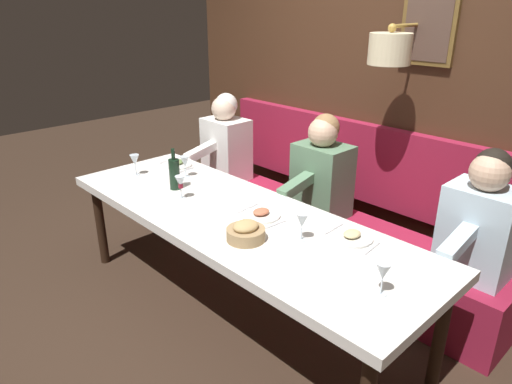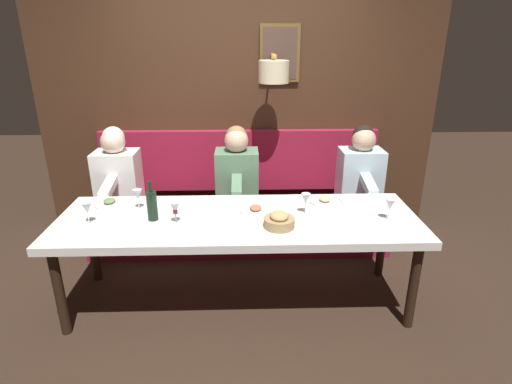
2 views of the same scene
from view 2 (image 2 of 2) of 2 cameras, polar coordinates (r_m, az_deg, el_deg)
The scene contains 17 objects.
ground_plane at distance 3.45m, azimuth -2.30°, elevation -14.73°, with size 12.00×12.00×0.00m, color #332319.
dining_table at distance 3.11m, azimuth -2.48°, elevation -4.51°, with size 0.90×2.69×0.74m.
banquette_bench at distance 4.11m, azimuth -2.26°, elevation -4.88°, with size 0.52×2.89×0.45m, color maroon.
back_wall_panel at distance 4.32m, azimuth -2.34°, elevation 12.32°, with size 0.59×4.09×2.90m.
diner_nearest at distance 4.03m, azimuth 14.32°, elevation 3.01°, with size 0.60×0.40×0.79m.
diner_near at distance 3.88m, azimuth -2.66°, elevation 2.94°, with size 0.60×0.40×0.79m.
diner_middle at distance 4.05m, azimuth -18.73°, elevation 2.64°, with size 0.60×0.40×0.79m.
place_setting_0 at distance 3.50m, azimuth -19.65°, elevation -1.43°, with size 0.24×0.32×0.05m.
place_setting_1 at distance 3.38m, azimuth 9.53°, elevation -1.23°, with size 0.24×0.32×0.05m.
place_setting_2 at distance 3.16m, azimuth -0.05°, elevation -2.50°, with size 0.24×0.32×0.05m.
wine_glass_0 at distance 3.14m, azimuth 18.10°, elevation -1.76°, with size 0.07×0.07×0.16m.
wine_glass_1 at distance 2.98m, azimuth -11.16°, elevation -2.30°, with size 0.07×0.07×0.16m.
wine_glass_2 at distance 3.30m, azimuth -16.10°, elevation -0.43°, with size 0.07×0.07×0.16m.
wine_glass_3 at distance 3.16m, azimuth -22.42°, elevation -2.17°, with size 0.07×0.07×0.16m.
wine_glass_4 at distance 3.11m, azimuth 6.92°, elevation -1.03°, with size 0.07×0.07×0.16m.
wine_bottle at distance 3.09m, azimuth -14.24°, elevation -1.77°, with size 0.08×0.08×0.30m.
bread_bowl at distance 2.91m, azimuth 3.23°, elevation -4.01°, with size 0.22×0.22×0.12m.
Camera 2 is at (-2.80, -0.05, 2.02)m, focal length 28.80 mm.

